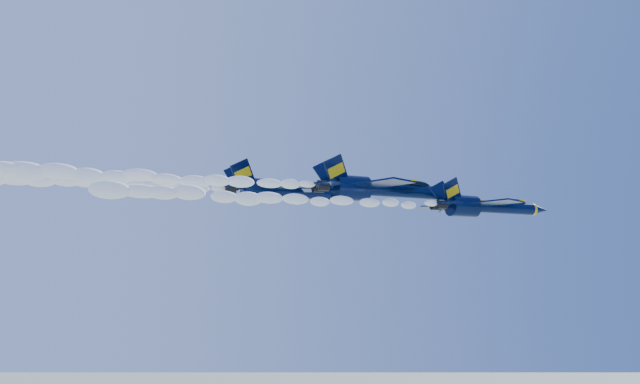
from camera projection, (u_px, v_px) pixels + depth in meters
name	position (u px, v px, depth m)	size (l,w,h in m)	color
jet_lead	(486.00, 206.00, 69.92)	(15.55, 12.75, 5.78)	black
smoke_trail_jet_lead	(280.00, 198.00, 60.61)	(35.56, 1.61, 1.45)	white
jet_second	(380.00, 189.00, 71.22)	(18.40, 15.09, 6.84)	black
smoke_trail_jet_second	(150.00, 178.00, 61.45)	(35.56, 1.90, 1.71)	white
jet_third	(287.00, 191.00, 80.55)	(19.39, 15.90, 7.20)	black
smoke_trail_jet_third	(71.00, 181.00, 70.62)	(35.56, 2.01, 1.80)	white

